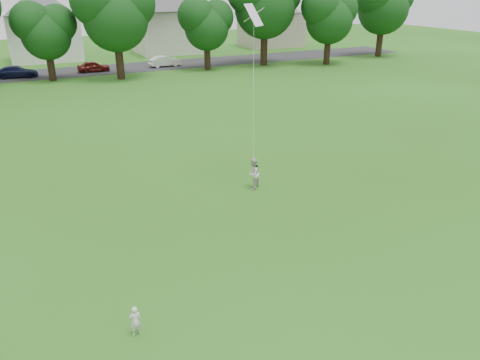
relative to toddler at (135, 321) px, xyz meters
name	(u,v)px	position (x,y,z in m)	size (l,w,h in m)	color
ground	(200,279)	(2.52, 1.69, -0.46)	(160.00, 160.00, 0.00)	#285613
street	(56,73)	(2.52, 43.69, -0.46)	(90.00, 7.00, 0.01)	#2D2D30
toddler	(135,321)	(0.00, 0.00, 0.00)	(0.34, 0.22, 0.93)	silver
older_boy	(253,174)	(7.46, 7.41, 0.29)	(0.73, 0.57, 1.50)	silver
kite	(254,94)	(7.67, 7.89, 3.90)	(1.18, 1.09, 7.07)	white
tree_row	(67,8)	(3.88, 38.05, 6.29)	(83.65, 8.84, 11.32)	black
house_row	(42,19)	(2.61, 53.69, 4.47)	(76.35, 12.56, 10.18)	white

